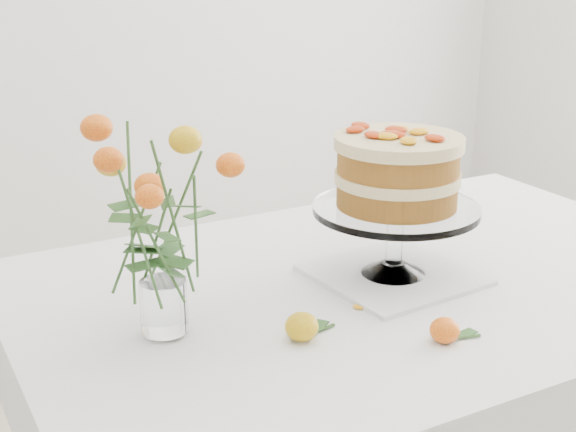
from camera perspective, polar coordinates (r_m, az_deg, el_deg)
name	(u,v)px	position (r m, az deg, el deg)	size (l,w,h in m)	color
table	(381,314)	(1.63, 6.63, -6.93)	(1.43, 0.93, 0.76)	tan
napkin	(393,275)	(1.59, 7.47, -4.18)	(0.28, 0.28, 0.01)	silver
cake_stand	(397,179)	(1.52, 7.78, 2.63)	(0.32, 0.32, 0.29)	white
rose_vase	(158,205)	(1.29, -9.22, 0.78)	(0.31, 0.31, 0.39)	white
loose_rose_near	(302,327)	(1.33, 1.00, -7.88)	(0.10, 0.06, 0.05)	yellow
loose_rose_far	(445,330)	(1.35, 11.10, -7.98)	(0.09, 0.05, 0.04)	red
stray_petal_a	(359,307)	(1.46, 5.11, -6.48)	(0.03, 0.02, 0.00)	#FEA910
stray_petal_b	(418,304)	(1.48, 9.22, -6.21)	(0.03, 0.02, 0.00)	#FEA910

